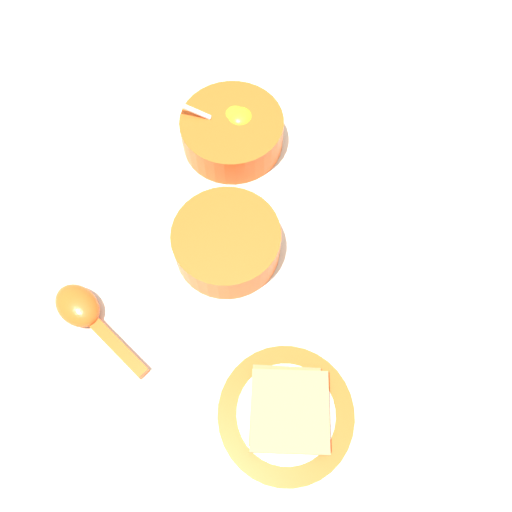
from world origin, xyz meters
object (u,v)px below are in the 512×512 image
Objects in this scene: toast_plate at (286,414)px; soup_spoon at (85,313)px; toast_sandwich at (288,409)px; egg_bowl at (232,131)px; congee_bowl at (227,242)px.

soup_spoon is (-0.29, -0.08, 0.01)m from toast_plate.
soup_spoon is at bearing -164.46° from toast_sandwich.
toast_sandwich is at bearing -39.07° from egg_bowl.
egg_bowl is 0.44m from toast_plate.
egg_bowl reaches higher than toast_plate.
toast_plate is 1.01× the size of soup_spoon.
toast_sandwich is at bearing -29.90° from congee_bowl.
toast_sandwich is at bearing 15.54° from soup_spoon.
toast_sandwich is 0.81× the size of soup_spoon.
congee_bowl reaches higher than soup_spoon.
toast_sandwich is (-0.00, 0.00, 0.02)m from toast_plate.
toast_plate is at bearing -70.57° from toast_sandwich.
congee_bowl is (0.12, -0.15, 0.00)m from egg_bowl.
toast_sandwich is 0.30m from soup_spoon.
toast_plate is 0.30m from soup_spoon.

